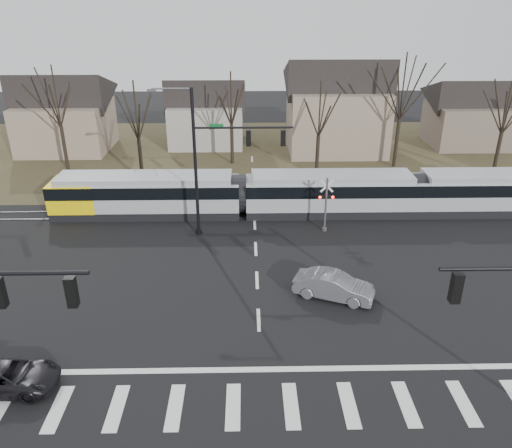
{
  "coord_description": "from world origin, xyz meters",
  "views": [
    {
      "loc": [
        -0.56,
        -19.56,
        15.48
      ],
      "look_at": [
        0.0,
        9.0,
        2.3
      ],
      "focal_mm": 35.0,
      "sensor_mm": 36.0,
      "label": 1
    }
  ],
  "objects_px": {
    "sedan": "(334,286)",
    "rail_crossing_signal": "(326,206)",
    "suv": "(7,377)",
    "tram": "(329,192)"
  },
  "relations": [
    {
      "from": "sedan",
      "to": "suv",
      "type": "distance_m",
      "value": 16.61
    },
    {
      "from": "tram",
      "to": "rail_crossing_signal",
      "type": "bearing_deg",
      "value": -102.79
    },
    {
      "from": "suv",
      "to": "rail_crossing_signal",
      "type": "bearing_deg",
      "value": -43.92
    },
    {
      "from": "sedan",
      "to": "suv",
      "type": "height_order",
      "value": "sedan"
    },
    {
      "from": "tram",
      "to": "sedan",
      "type": "height_order",
      "value": "tram"
    },
    {
      "from": "tram",
      "to": "rail_crossing_signal",
      "type": "relative_size",
      "value": 10.48
    },
    {
      "from": "rail_crossing_signal",
      "to": "suv",
      "type": "bearing_deg",
      "value": -135.7
    },
    {
      "from": "rail_crossing_signal",
      "to": "tram",
      "type": "bearing_deg",
      "value": 77.21
    },
    {
      "from": "tram",
      "to": "suv",
      "type": "relative_size",
      "value": 9.4
    },
    {
      "from": "sedan",
      "to": "rail_crossing_signal",
      "type": "height_order",
      "value": "rail_crossing_signal"
    }
  ]
}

